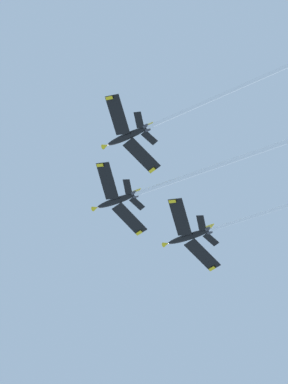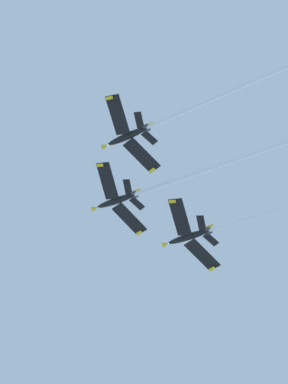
% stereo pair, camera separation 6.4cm
% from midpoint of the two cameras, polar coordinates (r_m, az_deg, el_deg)
% --- Properties ---
extents(jet_lead, '(46.98, 20.12, 27.02)m').
position_cam_midpoint_polar(jet_lead, '(172.97, 0.86, 0.37)').
color(jet_lead, black).
extents(jet_left_wing, '(49.21, 20.11, 28.89)m').
position_cam_midpoint_polar(jet_left_wing, '(164.87, 1.39, 5.31)').
color(jet_left_wing, black).
extents(jet_right_wing, '(43.76, 20.11, 24.81)m').
position_cam_midpoint_polar(jet_right_wing, '(173.10, 5.23, -2.72)').
color(jet_right_wing, black).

